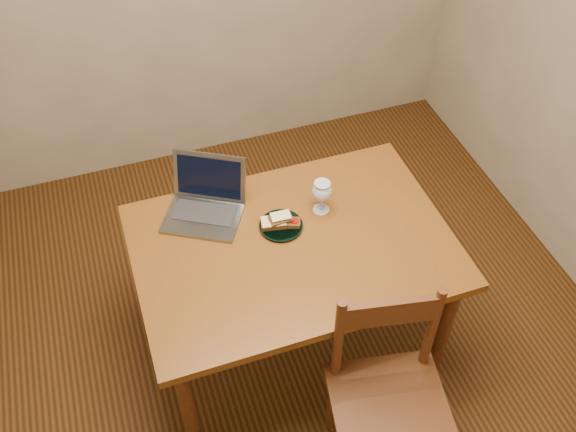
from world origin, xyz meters
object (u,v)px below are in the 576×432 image
object	(u,v)px
laptop	(206,199)
chair	(389,393)
milk_glass	(322,197)
table	(293,257)
plate	(281,226)

from	to	relation	value
laptop	chair	bearing A→B (deg)	-34.82
chair	laptop	xyz separation A→B (m)	(-0.45, 0.95, 0.29)
chair	milk_glass	world-z (taller)	same
table	milk_glass	xyz separation A→B (m)	(0.18, 0.14, 0.17)
chair	plate	world-z (taller)	chair
laptop	plate	bearing A→B (deg)	-8.07
table	chair	bearing A→B (deg)	-75.71
chair	laptop	size ratio (longest dim) A/B	1.23
milk_glass	laptop	size ratio (longest dim) A/B	0.39
chair	milk_glass	distance (m)	0.84
laptop	milk_glass	bearing A→B (deg)	9.64
milk_glass	table	bearing A→B (deg)	-141.43
plate	table	bearing A→B (deg)	-79.29
chair	table	bearing A→B (deg)	114.96
table	milk_glass	world-z (taller)	milk_glass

